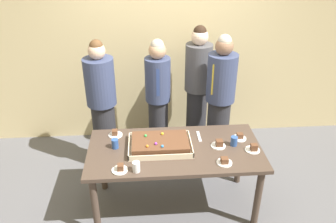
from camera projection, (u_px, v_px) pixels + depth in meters
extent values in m
plane|color=#5B5B60|center=(174.00, 205.00, 3.79)|extent=(12.00, 12.00, 0.00)
cube|color=#CCB784|center=(164.00, 33.00, 4.48)|extent=(8.00, 0.12, 3.00)
cube|color=#47382D|center=(175.00, 150.00, 3.44)|extent=(1.76, 0.85, 0.04)
cylinder|color=#47382D|center=(95.00, 207.00, 3.26)|extent=(0.07, 0.07, 0.72)
cylinder|color=#47382D|center=(258.00, 198.00, 3.37)|extent=(0.07, 0.07, 0.72)
cylinder|color=#47382D|center=(102.00, 163.00, 3.87)|extent=(0.07, 0.07, 0.72)
cylinder|color=#47382D|center=(240.00, 157.00, 3.97)|extent=(0.07, 0.07, 0.72)
cube|color=beige|center=(160.00, 147.00, 3.44)|extent=(0.64, 0.44, 0.01)
cube|color=beige|center=(161.00, 157.00, 3.24)|extent=(0.64, 0.01, 0.05)
cube|color=beige|center=(159.00, 133.00, 3.61)|extent=(0.64, 0.01, 0.05)
cube|color=beige|center=(129.00, 146.00, 3.41)|extent=(0.01, 0.44, 0.05)
cube|color=beige|center=(191.00, 143.00, 3.45)|extent=(0.01, 0.44, 0.05)
cube|color=brown|center=(160.00, 143.00, 3.42)|extent=(0.57, 0.37, 0.08)
sphere|color=#2D84E0|center=(162.00, 146.00, 3.28)|extent=(0.03, 0.03, 0.03)
sphere|color=yellow|center=(162.00, 134.00, 3.48)|extent=(0.03, 0.03, 0.03)
sphere|color=orange|center=(147.00, 146.00, 3.29)|extent=(0.03, 0.03, 0.03)
sphere|color=purple|center=(156.00, 144.00, 3.32)|extent=(0.03, 0.03, 0.03)
sphere|color=green|center=(146.00, 136.00, 3.45)|extent=(0.03, 0.03, 0.03)
cylinder|color=white|center=(252.00, 150.00, 3.40)|extent=(0.15, 0.15, 0.01)
cube|color=brown|center=(254.00, 147.00, 3.37)|extent=(0.06, 0.06, 0.07)
cylinder|color=white|center=(115.00, 135.00, 3.64)|extent=(0.15, 0.15, 0.01)
cube|color=brown|center=(115.00, 132.00, 3.63)|extent=(0.06, 0.07, 0.05)
cylinder|color=white|center=(239.00, 138.00, 3.59)|extent=(0.15, 0.15, 0.01)
cube|color=brown|center=(240.00, 136.00, 3.57)|extent=(0.06, 0.05, 0.05)
cylinder|color=white|center=(224.00, 163.00, 3.21)|extent=(0.15, 0.15, 0.01)
cube|color=brown|center=(225.00, 160.00, 3.19)|extent=(0.07, 0.06, 0.05)
cylinder|color=white|center=(218.00, 146.00, 3.46)|extent=(0.15, 0.15, 0.01)
cube|color=brown|center=(219.00, 143.00, 3.44)|extent=(0.07, 0.07, 0.06)
cylinder|color=white|center=(120.00, 170.00, 3.11)|extent=(0.15, 0.15, 0.01)
cube|color=brown|center=(121.00, 167.00, 3.10)|extent=(0.05, 0.06, 0.06)
cylinder|color=#2D5199|center=(234.00, 141.00, 3.46)|extent=(0.07, 0.07, 0.10)
cylinder|color=#2D5199|center=(115.00, 144.00, 3.42)|extent=(0.07, 0.07, 0.10)
cylinder|color=white|center=(136.00, 167.00, 3.09)|extent=(0.07, 0.07, 0.10)
cube|color=silver|center=(199.00, 136.00, 3.62)|extent=(0.03, 0.20, 0.01)
cylinder|color=#28282D|center=(158.00, 127.00, 4.49)|extent=(0.25, 0.25, 0.81)
cylinder|color=#384266|center=(158.00, 80.00, 4.16)|extent=(0.32, 0.32, 0.55)
cube|color=navy|center=(158.00, 82.00, 4.02)|extent=(0.04, 0.02, 0.35)
sphere|color=tan|center=(157.00, 51.00, 3.98)|extent=(0.21, 0.21, 0.21)
sphere|color=#B2A899|center=(157.00, 46.00, 3.96)|extent=(0.16, 0.16, 0.16)
cylinder|color=#28282D|center=(196.00, 118.00, 4.63)|extent=(0.27, 0.27, 0.87)
cylinder|color=#4C4C51|center=(198.00, 68.00, 4.28)|extent=(0.34, 0.34, 0.61)
sphere|color=beige|center=(200.00, 37.00, 4.09)|extent=(0.21, 0.21, 0.21)
sphere|color=black|center=(200.00, 32.00, 4.06)|extent=(0.16, 0.16, 0.16)
cylinder|color=#28282D|center=(217.00, 132.00, 4.27)|extent=(0.28, 0.28, 0.91)
cylinder|color=#384266|center=(222.00, 78.00, 3.92)|extent=(0.34, 0.34, 0.57)
cube|color=gold|center=(214.00, 80.00, 3.80)|extent=(0.04, 0.02, 0.36)
sphere|color=#8C664C|center=(224.00, 46.00, 3.74)|extent=(0.21, 0.21, 0.21)
sphere|color=#B2A899|center=(225.00, 41.00, 3.71)|extent=(0.16, 0.16, 0.16)
cylinder|color=#28282D|center=(105.00, 135.00, 4.24)|extent=(0.28, 0.28, 0.89)
cylinder|color=#384266|center=(100.00, 82.00, 3.90)|extent=(0.35, 0.35, 0.56)
sphere|color=beige|center=(97.00, 51.00, 3.72)|extent=(0.19, 0.19, 0.19)
sphere|color=brown|center=(96.00, 46.00, 3.69)|extent=(0.15, 0.15, 0.15)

